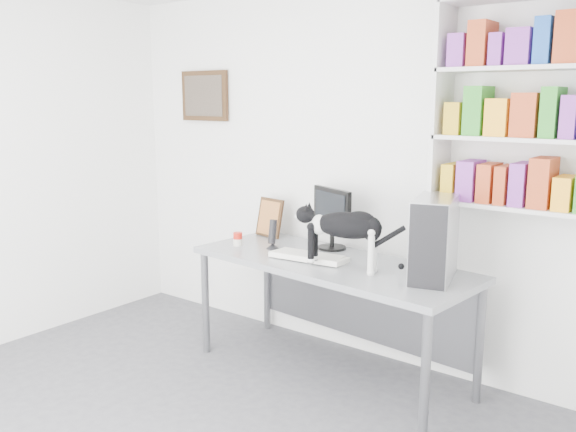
% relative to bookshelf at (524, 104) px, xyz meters
% --- Properties ---
extents(room, '(4.01, 4.01, 2.70)m').
position_rel_bookshelf_xyz_m(room, '(-1.40, -1.85, -0.50)').
color(room, '#5D5C62').
rests_on(room, ground).
extents(bookshelf, '(1.03, 0.28, 1.24)m').
position_rel_bookshelf_xyz_m(bookshelf, '(0.00, 0.00, 0.00)').
color(bookshelf, silver).
rests_on(bookshelf, room).
extents(wall_art, '(0.52, 0.04, 0.42)m').
position_rel_bookshelf_xyz_m(wall_art, '(-2.70, 0.12, 0.05)').
color(wall_art, '#3F2914').
rests_on(wall_art, room).
extents(desk, '(2.02, 0.94, 0.82)m').
position_rel_bookshelf_xyz_m(desk, '(-1.08, -0.35, -1.44)').
color(desk, gray).
rests_on(desk, room).
extents(monitor, '(0.47, 0.35, 0.45)m').
position_rel_bookshelf_xyz_m(monitor, '(-1.25, -0.08, -0.81)').
color(monitor, black).
rests_on(monitor, desk).
extents(keyboard, '(0.54, 0.25, 0.04)m').
position_rel_bookshelf_xyz_m(keyboard, '(-1.21, -0.42, -1.01)').
color(keyboard, white).
rests_on(keyboard, desk).
extents(pc_tower, '(0.34, 0.54, 0.49)m').
position_rel_bookshelf_xyz_m(pc_tower, '(-0.37, -0.32, -0.79)').
color(pc_tower, '#B0B0B5').
rests_on(pc_tower, desk).
extents(speaker, '(0.10, 0.10, 0.22)m').
position_rel_bookshelf_xyz_m(speaker, '(-1.60, -0.33, -0.92)').
color(speaker, black).
rests_on(speaker, desk).
extents(leaning_print, '(0.26, 0.14, 0.31)m').
position_rel_bookshelf_xyz_m(leaning_print, '(-1.86, -0.04, -0.88)').
color(leaning_print, '#3F2914').
rests_on(leaning_print, desk).
extents(soup_can, '(0.09, 0.09, 0.10)m').
position_rel_bookshelf_xyz_m(soup_can, '(-1.86, -0.41, -0.98)').
color(soup_can, red).
rests_on(soup_can, desk).
extents(cat, '(0.66, 0.33, 0.39)m').
position_rel_bookshelf_xyz_m(cat, '(-0.89, -0.49, -0.84)').
color(cat, black).
rests_on(cat, desk).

